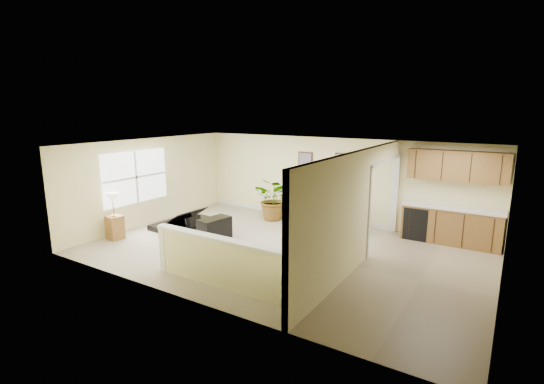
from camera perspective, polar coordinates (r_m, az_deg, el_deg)
The scene contains 20 objects.
floor at distance 9.51m, azimuth 1.52°, elevation -8.50°, with size 9.00×9.00×0.00m, color tan.
back_wall at distance 11.78m, azimuth 8.97°, elevation 1.68°, with size 9.00×0.04×2.50m, color beige.
front_wall at distance 6.82m, azimuth -11.37°, elevation -5.99°, with size 9.00×0.04×2.50m, color beige.
left_wall at distance 12.01m, azimuth -17.29°, elevation 1.49°, with size 0.04×6.00×2.50m, color beige.
right_wall at distance 7.96m, azimuth 30.86°, elevation -4.88°, with size 0.04×6.00×2.50m, color beige.
ceiling at distance 8.94m, azimuth 1.61°, elevation 6.68°, with size 9.00×6.00×0.04m, color silver.
kitchen_vinyl at distance 8.48m, azimuth 20.62°, elevation -11.89°, with size 2.70×6.00×0.01m, color gray.
interior_partition at distance 8.65m, azimuth 12.79°, elevation -2.43°, with size 0.18×5.99×2.50m.
pony_half_wall at distance 7.51m, azimuth -7.01°, elevation -10.06°, with size 3.42×0.22×1.00m.
left_window at distance 11.65m, azimuth -19.16°, elevation 2.05°, with size 0.05×2.15×1.45m, color white.
wall_art_left at distance 12.07m, azimuth 4.83°, elevation 4.44°, with size 0.48×0.04×0.58m.
wall_mirror at distance 11.56m, azimuth 10.37°, elevation 4.20°, with size 0.55×0.04×0.55m.
kitchen_cabinets at distance 10.78m, azimuth 24.11°, elevation -2.25°, with size 2.36×0.65×2.33m.
piano at distance 11.37m, azimuth -12.85°, elevation -2.43°, with size 1.71×1.78×1.33m.
piano_bench at distance 10.32m, azimuth -8.32°, elevation -5.28°, with size 0.43×0.86×0.57m, color black.
loveseat at distance 11.43m, azimuth 7.87°, elevation -3.34°, with size 1.64×1.08×0.87m.
accent_table at distance 11.95m, azimuth 4.67°, elevation -1.61°, with size 0.57×0.57×0.82m.
palm_plant at distance 11.90m, azimuth 0.38°, elevation -1.08°, with size 1.29×1.15×1.29m.
small_plant at distance 10.77m, azimuth 11.98°, elevation -5.03°, with size 0.37×0.37×0.53m.
lamp_stand at distance 10.96m, azimuth -21.86°, elevation -3.74°, with size 0.40×0.40×1.23m.
Camera 1 is at (4.49, -7.69, 3.33)m, focal length 26.00 mm.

